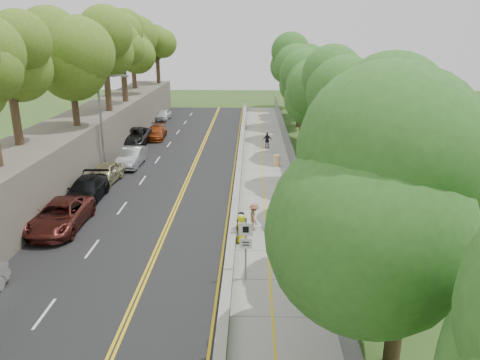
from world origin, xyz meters
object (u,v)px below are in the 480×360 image
Objects in this scene: construction_barrel at (277,160)px; car_2 at (60,216)px; streetlight at (104,117)px; signpost at (246,242)px; painter_0 at (241,229)px; concrete_block at (314,266)px; person_far at (267,140)px.

car_2 reaches higher than construction_barrel.
car_2 is at bearing -134.35° from construction_barrel.
streetlight is 14.67m from construction_barrel.
signpost is 3.17× the size of construction_barrel.
painter_0 is at bearing -49.22° from streetlight.
signpost is 2.37× the size of concrete_block.
streetlight reaches higher than concrete_block.
streetlight reaches higher than construction_barrel.
concrete_block is at bearing 9.98° from signpost.
person_far is at bearing 8.46° from painter_0.
construction_barrel is at bearing 9.19° from streetlight.
signpost is 3.62m from concrete_block.
streetlight reaches higher than painter_0.
concrete_block is at bearing -120.26° from painter_0.
streetlight is at bearing 54.65° from painter_0.
painter_0 is 1.04× the size of person_far.
streetlight is 6.12× the size of concrete_block.
streetlight is 16.27m from person_far.
signpost is at bearing -170.02° from concrete_block.
car_2 is (-14.17, 5.08, 0.35)m from concrete_block.
signpost is 19.47m from construction_barrel.
signpost reaches higher than concrete_block.
signpost is at bearing -97.07° from construction_barrel.
signpost is 1.91× the size of painter_0.
concrete_block is at bearing -87.37° from construction_barrel.
construction_barrel is at bearing 92.63° from concrete_block.
signpost is at bearing -161.86° from painter_0.
streetlight is at bearing 131.92° from concrete_block.
concrete_block is (14.76, -16.44, -4.15)m from streetlight.
concrete_block is 0.80× the size of painter_0.
painter_0 reaches higher than person_far.
painter_0 is (-3.55, 3.44, 0.38)m from concrete_block.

